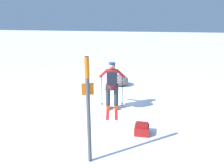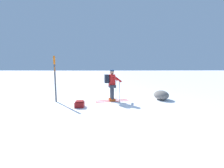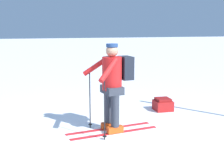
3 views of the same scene
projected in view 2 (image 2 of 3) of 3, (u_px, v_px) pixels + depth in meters
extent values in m
plane|color=white|center=(110.00, 98.00, 8.54)|extent=(80.00, 80.00, 0.00)
cube|color=red|center=(111.00, 100.00, 7.96)|extent=(0.39, 1.71, 0.01)
cube|color=#C64714|center=(111.00, 99.00, 7.95)|extent=(0.16, 0.31, 0.12)
cylinder|color=#2D333D|center=(111.00, 92.00, 7.90)|extent=(0.15, 0.15, 0.66)
cube|color=red|center=(113.00, 101.00, 7.69)|extent=(0.39, 1.71, 0.01)
cube|color=#C64714|center=(113.00, 100.00, 7.69)|extent=(0.16, 0.31, 0.12)
cylinder|color=#2D333D|center=(113.00, 93.00, 7.64)|extent=(0.15, 0.15, 0.66)
cube|color=#2D333D|center=(112.00, 86.00, 7.73)|extent=(0.47, 0.37, 0.14)
cylinder|color=red|center=(112.00, 80.00, 7.69)|extent=(0.36, 0.36, 0.60)
sphere|color=tan|center=(112.00, 72.00, 7.64)|extent=(0.22, 0.22, 0.22)
cylinder|color=navy|center=(112.00, 70.00, 7.62)|extent=(0.21, 0.21, 0.06)
cube|color=black|center=(107.00, 79.00, 7.62)|extent=(0.34, 0.25, 0.42)
cylinder|color=black|center=(116.00, 89.00, 8.17)|extent=(0.02, 0.02, 1.11)
cylinder|color=black|center=(116.00, 98.00, 8.23)|extent=(0.07, 0.07, 0.01)
cylinder|color=red|center=(114.00, 78.00, 8.00)|extent=(0.41, 0.44, 0.39)
cylinder|color=black|center=(119.00, 91.00, 7.47)|extent=(0.02, 0.02, 1.11)
cylinder|color=black|center=(119.00, 101.00, 7.54)|extent=(0.07, 0.07, 0.01)
cylinder|color=red|center=(117.00, 79.00, 7.43)|extent=(0.27, 0.50, 0.39)
cube|color=maroon|center=(80.00, 105.00, 6.68)|extent=(0.39, 0.40, 0.23)
cube|color=maroon|center=(79.00, 101.00, 6.66)|extent=(0.33, 0.32, 0.06)
cylinder|color=#4C4C51|center=(55.00, 79.00, 7.53)|extent=(0.08, 0.08, 2.32)
cylinder|color=orange|center=(54.00, 60.00, 7.41)|extent=(0.09, 0.09, 0.42)
cube|color=orange|center=(55.00, 69.00, 7.47)|extent=(0.23, 0.12, 0.24)
ellipsoid|color=slate|center=(161.00, 95.00, 8.09)|extent=(0.91, 0.77, 0.50)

